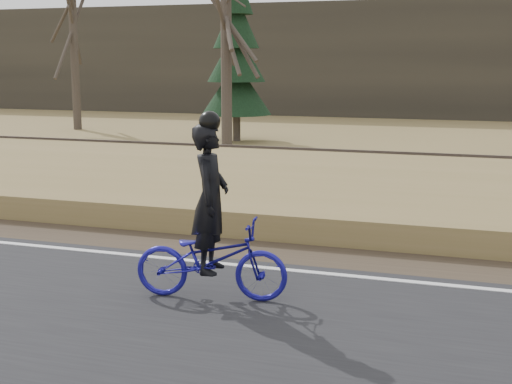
% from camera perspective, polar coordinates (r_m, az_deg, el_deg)
% --- Properties ---
extents(ground, '(120.00, 120.00, 0.00)m').
position_cam_1_polar(ground, '(11.53, -15.82, -4.90)').
color(ground, olive).
rests_on(ground, ground).
extents(edge_line, '(120.00, 0.12, 0.01)m').
position_cam_1_polar(edge_line, '(11.68, -15.28, -4.36)').
color(edge_line, silver).
rests_on(edge_line, road).
extents(shoulder, '(120.00, 1.60, 0.04)m').
position_cam_1_polar(shoulder, '(12.50, -12.74, -3.48)').
color(shoulder, '#473A2B').
rests_on(shoulder, ground).
extents(embankment, '(120.00, 5.00, 0.44)m').
position_cam_1_polar(embankment, '(15.04, -6.87, -0.16)').
color(embankment, olive).
rests_on(embankment, ground).
extents(ballast, '(120.00, 3.00, 0.45)m').
position_cam_1_polar(ballast, '(18.49, -1.83, 1.92)').
color(ballast, slate).
rests_on(ballast, ground).
extents(railroad, '(120.00, 2.40, 0.29)m').
position_cam_1_polar(railroad, '(18.45, -1.84, 2.86)').
color(railroad, black).
rests_on(railroad, ballast).
extents(treeline_backdrop, '(120.00, 4.00, 6.00)m').
position_cam_1_polar(treeline_backdrop, '(39.66, 9.44, 10.40)').
color(treeline_backdrop, '#383328').
rests_on(treeline_backdrop, ground).
extents(cyclist, '(1.99, 0.95, 2.33)m').
position_cam_1_polar(cyclist, '(8.81, -3.62, -3.88)').
color(cyclist, navy).
rests_on(cyclist, road).
extents(bare_tree_left, '(0.36, 0.36, 8.70)m').
position_cam_1_polar(bare_tree_left, '(32.08, -14.42, 12.64)').
color(bare_tree_left, '#493F35').
rests_on(bare_tree_left, ground).
extents(bare_tree_near_left, '(0.36, 0.36, 7.86)m').
position_cam_1_polar(bare_tree_near_left, '(23.72, -2.41, 12.79)').
color(bare_tree_near_left, '#493F35').
rests_on(bare_tree_near_left, ground).
extents(conifer, '(2.60, 2.60, 6.54)m').
position_cam_1_polar(conifer, '(26.60, -1.59, 10.75)').
color(conifer, '#493F35').
rests_on(conifer, ground).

